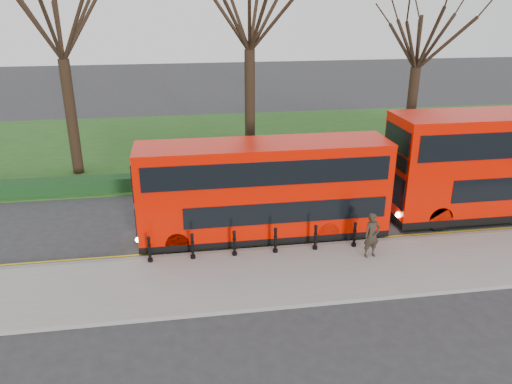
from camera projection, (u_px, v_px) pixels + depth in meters
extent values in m
plane|color=#28282B|center=(237.00, 242.00, 20.77)|extent=(120.00, 120.00, 0.00)
cube|color=gray|center=(247.00, 278.00, 17.99)|extent=(60.00, 4.00, 0.15)
cube|color=slate|center=(240.00, 252.00, 19.82)|extent=(60.00, 0.25, 0.16)
cube|color=#1F4717|center=(211.00, 143.00, 34.54)|extent=(60.00, 18.00, 0.06)
cube|color=black|center=(222.00, 178.00, 26.87)|extent=(60.00, 0.90, 0.80)
cube|color=yellow|center=(239.00, 250.00, 20.12)|extent=(60.00, 0.10, 0.01)
cube|color=yellow|center=(239.00, 248.00, 20.31)|extent=(60.00, 0.10, 0.01)
cylinder|color=black|center=(72.00, 119.00, 27.62)|extent=(0.60, 0.60, 6.44)
cylinder|color=black|center=(250.00, 110.00, 29.00)|extent=(0.60, 0.60, 6.78)
cylinder|color=black|center=(411.00, 114.00, 30.67)|extent=(0.60, 0.60, 5.59)
cylinder|color=black|center=(149.00, 250.00, 18.79)|extent=(0.15, 0.15, 1.00)
cylinder|color=black|center=(192.00, 247.00, 19.02)|extent=(0.15, 0.15, 1.00)
cylinder|color=black|center=(234.00, 243.00, 19.25)|extent=(0.15, 0.15, 1.00)
cylinder|color=black|center=(275.00, 241.00, 19.49)|extent=(0.15, 0.15, 1.00)
cylinder|color=black|center=(315.00, 238.00, 19.72)|extent=(0.15, 0.15, 1.00)
cylinder|color=black|center=(355.00, 235.00, 19.95)|extent=(0.15, 0.15, 1.00)
cube|color=red|center=(264.00, 187.00, 20.52)|extent=(10.25, 2.33, 3.77)
cube|color=black|center=(263.00, 230.00, 21.23)|extent=(10.27, 2.35, 0.28)
cube|color=black|center=(287.00, 213.00, 19.80)|extent=(8.20, 0.04, 0.88)
cube|color=black|center=(269.00, 174.00, 19.08)|extent=(9.69, 0.04, 0.98)
cube|color=black|center=(135.00, 187.00, 19.67)|extent=(0.06, 2.05, 0.51)
cylinder|color=black|center=(177.00, 243.00, 19.70)|extent=(0.93, 0.28, 0.93)
cylinder|color=black|center=(177.00, 221.00, 21.58)|extent=(0.93, 0.28, 0.93)
cylinder|color=black|center=(328.00, 232.00, 20.59)|extent=(0.93, 0.28, 0.93)
cylinder|color=black|center=(314.00, 212.00, 22.47)|extent=(0.93, 0.28, 0.93)
cube|color=black|center=(510.00, 206.00, 23.49)|extent=(12.04, 2.75, 0.33)
cube|color=black|center=(395.00, 159.00, 21.66)|extent=(0.06, 2.40, 0.60)
cylinder|color=black|center=(439.00, 218.00, 21.69)|extent=(1.09, 0.33, 1.09)
cylinder|color=black|center=(415.00, 198.00, 23.90)|extent=(1.09, 0.33, 1.09)
imported|color=#2A231A|center=(372.00, 235.00, 19.03)|extent=(0.72, 0.54, 1.80)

